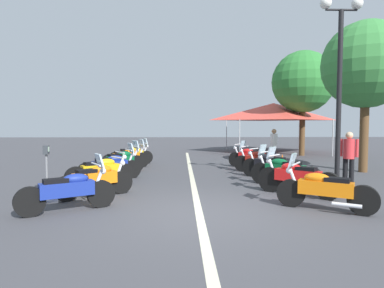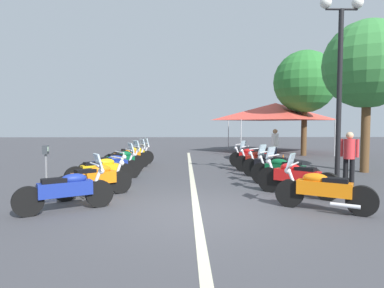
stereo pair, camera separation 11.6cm
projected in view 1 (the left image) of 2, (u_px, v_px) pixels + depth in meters
name	position (u px, v px, depth m)	size (l,w,h in m)	color
ground_plane	(199.00, 213.00, 6.76)	(80.00, 80.00, 0.00)	#424247
lane_centre_stripe	(192.00, 176.00, 11.64)	(18.88, 0.16, 0.01)	beige
motorcycle_left_row_0	(69.00, 190.00, 6.86)	(1.16, 1.81, 1.19)	black
motorcycle_left_row_1	(96.00, 179.00, 8.23)	(1.36, 1.70, 0.98)	black
motorcycle_left_row_2	(101.00, 171.00, 9.63)	(1.30, 1.78, 1.00)	black
motorcycle_left_row_3	(111.00, 166.00, 10.79)	(1.15, 1.93, 1.20)	black
motorcycle_left_row_4	(121.00, 161.00, 12.32)	(1.29, 1.68, 1.21)	black
motorcycle_left_row_5	(127.00, 157.00, 13.65)	(1.26, 1.82, 1.20)	black
motorcycle_left_row_6	(132.00, 155.00, 14.89)	(1.04, 1.91, 1.20)	black
motorcycle_right_row_0	(324.00, 189.00, 6.94)	(1.21, 1.80, 1.20)	black
motorcycle_right_row_1	(296.00, 177.00, 8.42)	(1.56, 1.73, 1.23)	black
motorcycle_right_row_2	(284.00, 171.00, 9.63)	(1.52, 1.73, 1.22)	black
motorcycle_right_row_3	(270.00, 165.00, 11.04)	(1.51, 1.72, 1.00)	black
motorcycle_right_row_4	(260.00, 161.00, 12.30)	(1.36, 1.82, 1.20)	black
motorcycle_right_row_5	(251.00, 157.00, 13.74)	(1.32, 1.79, 1.00)	black
street_lamp_twin_globe	(340.00, 61.00, 9.33)	(0.32, 1.22, 5.39)	black
parking_meter	(46.00, 161.00, 8.34)	(0.19, 0.15, 1.29)	slate
traffic_cone_0	(282.00, 162.00, 13.52)	(0.36, 0.36, 0.61)	orange
bystander_0	(274.00, 144.00, 15.00)	(0.49, 0.32, 1.62)	#1E2338
bystander_1	(349.00, 154.00, 9.89)	(0.36, 0.43, 1.61)	black
roadside_tree_0	(366.00, 65.00, 12.37)	(3.28, 3.28, 5.72)	brown
roadside_tree_1	(303.00, 82.00, 19.00)	(3.57, 3.57, 6.07)	brown
event_tent	(274.00, 112.00, 21.21)	(5.95, 5.95, 3.20)	#E54C3F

